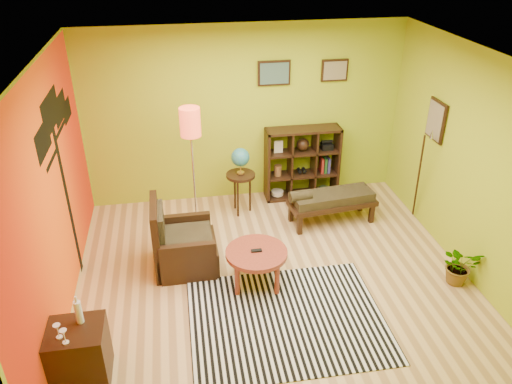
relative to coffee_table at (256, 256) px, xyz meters
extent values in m
plane|color=tan|center=(0.22, 0.10, -0.41)|extent=(5.00, 5.00, 0.00)
cube|color=#9CB11B|center=(0.22, 2.35, 0.99)|extent=(5.00, 0.04, 2.80)
cube|color=#9CB11B|center=(0.22, -2.15, 0.99)|extent=(5.00, 0.04, 2.80)
cube|color=#9CB11B|center=(-2.28, 0.10, 0.99)|extent=(0.04, 4.50, 2.80)
cube|color=#9CB11B|center=(2.72, 0.10, 0.99)|extent=(0.04, 4.50, 2.80)
cube|color=white|center=(0.22, 0.10, 2.39)|extent=(5.00, 4.50, 0.04)
cube|color=#DE4709|center=(-2.26, 0.10, 0.99)|extent=(0.01, 4.45, 2.75)
cube|color=black|center=(-2.24, 0.65, 0.64)|extent=(0.01, 0.14, 2.10)
cube|color=black|center=(-2.24, 0.15, 1.64)|extent=(0.01, 0.65, 0.32)
cube|color=black|center=(-2.24, 0.70, 1.77)|extent=(0.01, 0.85, 0.40)
cube|color=black|center=(-2.24, 1.20, 1.64)|extent=(0.01, 0.70, 0.32)
cube|color=black|center=(-2.24, 1.55, 1.49)|extent=(0.01, 0.50, 0.26)
cube|color=black|center=(0.67, 2.32, 1.64)|extent=(0.50, 0.03, 0.38)
cube|color=#496A5D|center=(0.67, 2.29, 1.64)|extent=(0.44, 0.01, 0.32)
cube|color=black|center=(1.62, 2.32, 1.64)|extent=(0.42, 0.03, 0.34)
cube|color=#948560|center=(1.62, 2.29, 1.64)|extent=(0.36, 0.01, 0.28)
cube|color=black|center=(2.69, 1.00, 1.24)|extent=(0.03, 0.44, 0.56)
cube|color=#948560|center=(2.67, 1.00, 1.24)|extent=(0.01, 0.38, 0.50)
cylinder|color=black|center=(2.57, 1.00, 0.37)|extent=(0.23, 0.34, 1.46)
cone|color=silver|center=(2.57, 0.85, 1.11)|extent=(0.08, 0.09, 0.16)
cube|color=silver|center=(0.23, -0.73, -0.40)|extent=(2.26, 1.80, 0.01)
cylinder|color=maroon|center=(0.00, 0.00, 0.04)|extent=(0.77, 0.77, 0.06)
cylinder|color=maroon|center=(0.27, 0.21, -0.20)|extent=(0.06, 0.06, 0.42)
cylinder|color=maroon|center=(-0.21, 0.27, -0.20)|extent=(0.06, 0.06, 0.42)
cylinder|color=maroon|center=(0.21, -0.27, -0.20)|extent=(0.06, 0.06, 0.42)
cylinder|color=maroon|center=(-0.27, -0.21, -0.20)|extent=(0.06, 0.06, 0.42)
cube|color=black|center=(0.00, 0.00, 0.08)|extent=(0.13, 0.06, 0.02)
cube|color=black|center=(-0.85, 0.51, -0.23)|extent=(0.79, 0.77, 0.35)
cube|color=black|center=(-1.22, 0.51, 0.08)|extent=(0.10, 0.76, 0.98)
cube|color=black|center=(-0.84, 0.15, -0.13)|extent=(0.71, 0.10, 0.57)
cube|color=black|center=(-0.85, 0.88, -0.13)|extent=(0.71, 0.10, 0.57)
cube|color=#E9C970|center=(-0.82, 0.51, 0.01)|extent=(0.63, 0.61, 0.12)
cube|color=#E9C970|center=(-1.15, 0.51, 0.26)|extent=(0.09, 0.57, 0.44)
cube|color=black|center=(-1.98, -1.20, -0.09)|extent=(0.54, 0.49, 0.64)
cylinder|color=white|center=(-1.93, -1.10, 0.36)|extent=(0.07, 0.07, 0.25)
cylinder|color=white|center=(-1.93, -1.10, 0.51)|extent=(0.02, 0.02, 0.07)
cylinder|color=white|center=(-2.10, -1.28, 0.24)|extent=(0.06, 0.06, 0.01)
cylinder|color=white|center=(-2.10, -1.28, 0.29)|extent=(0.01, 0.01, 0.09)
cone|color=white|center=(-2.10, -1.28, 0.36)|extent=(0.07, 0.07, 0.06)
cylinder|color=white|center=(-2.03, -1.36, 0.24)|extent=(0.06, 0.06, 0.01)
cylinder|color=white|center=(-2.03, -1.36, 0.29)|extent=(0.01, 0.01, 0.09)
cone|color=white|center=(-2.03, -1.36, 0.36)|extent=(0.07, 0.07, 0.06)
cylinder|color=silver|center=(-0.67, 1.30, -0.39)|extent=(0.29, 0.29, 0.03)
cylinder|color=silver|center=(-0.67, 1.30, 0.48)|extent=(0.03, 0.03, 1.79)
cylinder|color=#E34926|center=(-0.67, 1.30, 1.32)|extent=(0.28, 0.28, 0.39)
cylinder|color=black|center=(0.06, 1.77, 0.24)|extent=(0.45, 0.45, 0.04)
cylinder|color=black|center=(0.21, 1.78, -0.10)|extent=(0.03, 0.03, 0.62)
cylinder|color=black|center=(-0.02, 1.89, -0.10)|extent=(0.03, 0.03, 0.62)
cylinder|color=black|center=(0.00, 1.64, -0.10)|extent=(0.03, 0.03, 0.62)
cylinder|color=gold|center=(0.06, 1.77, 0.28)|extent=(0.11, 0.11, 0.02)
cylinder|color=gold|center=(0.06, 1.77, 0.35)|extent=(0.02, 0.02, 0.11)
sphere|color=#174EB1|center=(0.06, 1.77, 0.54)|extent=(0.28, 0.28, 0.28)
cube|color=black|center=(0.54, 2.13, 0.19)|extent=(0.04, 0.35, 1.20)
cube|color=black|center=(1.70, 2.13, 0.19)|extent=(0.04, 0.35, 1.20)
cube|color=black|center=(1.12, 2.13, -0.39)|extent=(1.20, 0.35, 0.04)
cube|color=black|center=(1.12, 2.13, 0.77)|extent=(1.20, 0.35, 0.04)
cube|color=black|center=(0.92, 2.13, 0.19)|extent=(0.03, 0.33, 1.12)
cube|color=black|center=(1.32, 2.13, 0.19)|extent=(0.03, 0.33, 1.12)
cube|color=black|center=(1.12, 2.13, -0.01)|extent=(1.12, 0.33, 0.03)
cube|color=black|center=(1.12, 2.13, 0.39)|extent=(1.12, 0.33, 0.03)
cylinder|color=beige|center=(0.72, 2.13, -0.32)|extent=(0.20, 0.20, 0.07)
sphere|color=black|center=(1.12, 2.13, 0.52)|extent=(0.20, 0.20, 0.20)
cube|color=black|center=(1.52, 2.13, 0.46)|extent=(0.18, 0.15, 0.10)
cylinder|color=black|center=(1.08, 2.13, 0.06)|extent=(0.06, 0.12, 0.06)
cylinder|color=black|center=(1.16, 2.13, 0.06)|extent=(0.06, 0.12, 0.06)
ellipsoid|color=#384C26|center=(1.52, 2.13, -0.31)|extent=(0.18, 0.18, 0.09)
cylinder|color=brown|center=(0.72, 2.13, 0.09)|extent=(0.12, 0.12, 0.18)
cube|color=beige|center=(0.72, 2.13, 0.51)|extent=(0.14, 0.03, 0.20)
cube|color=maroon|center=(1.45, 2.13, 0.13)|extent=(0.04, 0.18, 0.26)
cube|color=#1E4C1E|center=(1.51, 2.13, 0.13)|extent=(0.04, 0.18, 0.26)
cube|color=navy|center=(1.56, 2.13, 0.13)|extent=(0.04, 0.18, 0.26)
cube|color=black|center=(1.38, 1.24, -0.08)|extent=(1.36, 0.61, 0.08)
cube|color=#E9C970|center=(1.38, 1.24, 0.02)|extent=(1.26, 0.54, 0.13)
cylinder|color=#E9C970|center=(0.86, 1.19, 0.12)|extent=(0.35, 0.20, 0.17)
cube|color=black|center=(1.94, 1.49, -0.26)|extent=(0.07, 0.07, 0.29)
cube|color=black|center=(0.78, 1.37, -0.26)|extent=(0.07, 0.07, 0.29)
cube|color=black|center=(1.98, 1.12, -0.26)|extent=(0.07, 0.07, 0.29)
cube|color=black|center=(0.82, 0.99, -0.26)|extent=(0.07, 0.07, 0.29)
imported|color=#26661E|center=(2.52, -0.44, -0.21)|extent=(0.49, 0.54, 0.40)
camera|label=1|loc=(-0.87, -4.99, 3.66)|focal=35.00mm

